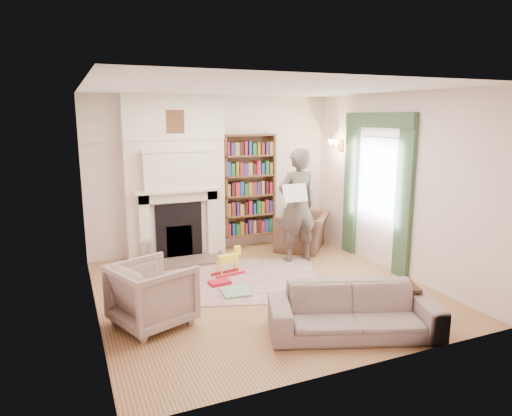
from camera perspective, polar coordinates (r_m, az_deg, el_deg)
name	(u,v)px	position (r m, az deg, el deg)	size (l,w,h in m)	color
floor	(263,290)	(6.65, 0.86, -10.17)	(4.50, 4.50, 0.00)	brown
ceiling	(263,88)	(6.18, 0.94, 14.72)	(4.50, 4.50, 0.00)	white
wall_back	(213,174)	(8.35, -5.39, 4.22)	(4.50, 4.50, 0.00)	silver
wall_front	(361,231)	(4.35, 13.02, -2.85)	(4.50, 4.50, 0.00)	silver
wall_left	(90,206)	(5.75, -20.08, 0.22)	(4.50, 4.50, 0.00)	silver
wall_right	(395,184)	(7.45, 16.93, 2.89)	(4.50, 4.50, 0.00)	silver
fireplace	(175,179)	(7.96, -10.11, 3.64)	(1.70, 0.58, 2.80)	silver
bookcase	(249,185)	(8.48, -0.90, 2.84)	(1.00, 0.24, 1.85)	brown
window	(378,178)	(7.75, 14.98, 3.68)	(0.02, 0.90, 1.30)	silver
curtain_left	(404,200)	(7.23, 18.05, 0.95)	(0.07, 0.32, 2.40)	#2D462F
curtain_right	(351,187)	(8.32, 11.75, 2.61)	(0.07, 0.32, 2.40)	#2D462F
pelmet	(379,120)	(7.65, 15.08, 10.58)	(0.09, 1.70, 0.24)	#2D462F
wall_sconce	(332,146)	(8.48, 9.45, 7.62)	(0.20, 0.24, 0.24)	gold
rug	(236,280)	(7.01, -2.49, -8.93)	(2.52, 1.94, 0.01)	#BCB08E
armchair_reading	(303,231)	(8.57, 5.85, -2.87)	(1.02, 0.89, 0.66)	brown
armchair_left	(152,294)	(5.61, -12.83, -10.46)	(0.82, 0.84, 0.76)	#BDAF9C
sofa	(354,311)	(5.42, 12.10, -12.45)	(1.91, 0.75, 0.56)	gray
man_reading	(297,205)	(7.71, 5.16, 0.31)	(0.70, 0.46, 1.92)	#504740
newspaper	(295,193)	(7.42, 4.90, 1.88)	(0.43, 0.02, 0.30)	white
coffee_table	(386,302)	(5.90, 15.92, -11.18)	(0.70, 0.45, 0.45)	#331C12
paraffin_heater	(149,258)	(7.31, -13.25, -6.15)	(0.24, 0.24, 0.55)	#999BA0
rocking_horse	(228,262)	(7.15, -3.53, -6.70)	(0.51, 0.20, 0.45)	yellow
board_game	(236,292)	(6.50, -2.50, -10.43)	(0.39, 0.39, 0.03)	#C3C545
game_box_lid	(220,283)	(6.82, -4.58, -9.27)	(0.30, 0.20, 0.05)	#B11424
comic_annuals	(292,298)	(6.33, 4.56, -11.16)	(0.78, 0.60, 0.02)	red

